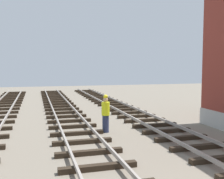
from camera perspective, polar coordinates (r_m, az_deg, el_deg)
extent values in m
cube|color=#2D2319|center=(10.20, 22.43, -13.40)|extent=(2.50, 0.24, 0.18)
cube|color=#2D2319|center=(11.24, 18.06, -11.56)|extent=(2.50, 0.24, 0.18)
cube|color=#2D2319|center=(12.35, 14.49, -9.99)|extent=(2.50, 0.24, 0.18)
cube|color=#2D2319|center=(13.50, 11.54, -8.65)|extent=(2.50, 0.24, 0.18)
cube|color=#2D2319|center=(14.68, 9.08, -7.51)|extent=(2.50, 0.24, 0.18)
cube|color=#2D2319|center=(15.90, 7.00, -6.53)|extent=(2.50, 0.24, 0.18)
cube|color=#2D2319|center=(17.13, 5.23, -5.69)|extent=(2.50, 0.24, 0.18)
cube|color=#2D2319|center=(18.38, 3.70, -4.95)|extent=(2.50, 0.24, 0.18)
cube|color=#2D2319|center=(19.65, 2.36, -4.30)|extent=(2.50, 0.24, 0.18)
cube|color=#2D2319|center=(20.93, 1.20, -3.74)|extent=(2.50, 0.24, 0.18)
cube|color=#2D2319|center=(22.22, 0.16, -3.23)|extent=(2.50, 0.24, 0.18)
cube|color=#2D2319|center=(23.51, -0.75, -2.78)|extent=(2.50, 0.24, 0.18)
cube|color=#2D2319|center=(24.81, -1.57, -2.38)|extent=(2.50, 0.24, 0.18)
cube|color=#2D2319|center=(26.12, -2.31, -2.02)|extent=(2.50, 0.24, 0.18)
cube|color=#2D2319|center=(27.43, -2.98, -1.69)|extent=(2.50, 0.24, 0.18)
cube|color=#2D2319|center=(28.75, -3.59, -1.39)|extent=(2.50, 0.24, 0.18)
cube|color=#2D2319|center=(30.07, -4.14, -1.12)|extent=(2.50, 0.24, 0.18)
cube|color=#2D2319|center=(31.39, -4.65, -0.87)|extent=(2.50, 0.24, 0.18)
cube|color=#2D2319|center=(32.72, -5.11, -0.64)|extent=(2.50, 0.24, 0.18)
cube|color=#2D2319|center=(34.05, -5.54, -0.43)|extent=(2.50, 0.24, 0.18)
cube|color=#2D2319|center=(35.38, -5.94, -0.23)|extent=(2.50, 0.24, 0.18)
cube|color=#2D2319|center=(8.72, -2.92, -16.19)|extent=(2.50, 0.24, 0.18)
cube|color=#2D2319|center=(10.09, -4.87, -13.23)|extent=(2.50, 0.24, 0.18)
cube|color=#2D2319|center=(11.49, -6.32, -10.98)|extent=(2.50, 0.24, 0.18)
cube|color=#2D2319|center=(12.91, -7.43, -9.22)|extent=(2.50, 0.24, 0.18)
cube|color=#2D2319|center=(14.34, -8.32, -7.80)|extent=(2.50, 0.24, 0.18)
cube|color=#2D2319|center=(15.78, -9.04, -6.64)|extent=(2.50, 0.24, 0.18)
cube|color=#2D2319|center=(17.22, -9.64, -5.68)|extent=(2.50, 0.24, 0.18)
cube|color=#2D2319|center=(18.68, -10.14, -4.86)|extent=(2.50, 0.24, 0.18)
cube|color=#2D2319|center=(20.14, -10.57, -4.16)|extent=(2.50, 0.24, 0.18)
cube|color=#2D2319|center=(21.60, -10.94, -3.56)|extent=(2.50, 0.24, 0.18)
cube|color=#2D2319|center=(23.06, -11.26, -3.03)|extent=(2.50, 0.24, 0.18)
cube|color=#2D2319|center=(24.53, -11.54, -2.56)|extent=(2.50, 0.24, 0.18)
cube|color=#2D2319|center=(26.00, -11.80, -2.15)|extent=(2.50, 0.24, 0.18)
cube|color=#2D2319|center=(27.47, -12.02, -1.78)|extent=(2.50, 0.24, 0.18)
cube|color=#2D2319|center=(28.94, -12.22, -1.45)|extent=(2.50, 0.24, 0.18)
cube|color=#2D2319|center=(30.41, -12.40, -1.15)|extent=(2.50, 0.24, 0.18)
cube|color=#2D2319|center=(31.88, -12.57, -0.88)|extent=(2.50, 0.24, 0.18)
cube|color=#2D2319|center=(33.36, -12.72, -0.63)|extent=(2.50, 0.24, 0.18)
cube|color=#2D2319|center=(34.83, -12.86, -0.41)|extent=(2.50, 0.24, 0.18)
cube|color=#2D2319|center=(21.49, -22.35, -3.88)|extent=(2.50, 0.24, 0.18)
cube|color=#2D2319|center=(23.14, -21.89, -3.26)|extent=(2.50, 0.24, 0.18)
cube|color=#2D2319|center=(24.79, -21.49, -2.73)|extent=(2.50, 0.24, 0.18)
cube|color=#2D2319|center=(26.45, -21.14, -2.26)|extent=(2.50, 0.24, 0.18)
cube|color=#2D2319|center=(28.11, -20.83, -1.84)|extent=(2.50, 0.24, 0.18)
cube|color=#2D2319|center=(29.78, -20.56, -1.48)|extent=(2.50, 0.24, 0.18)
cube|color=#2D2319|center=(31.44, -20.32, -1.15)|extent=(2.50, 0.24, 0.18)
cube|color=#2D2319|center=(33.11, -20.10, -0.85)|extent=(2.50, 0.24, 0.18)
cube|color=#2D2319|center=(34.78, -19.90, -0.59)|extent=(2.50, 0.24, 0.18)
cylinder|color=#262D4C|center=(13.29, -1.37, -7.28)|extent=(0.32, 0.32, 0.85)
cylinder|color=yellow|center=(13.15, -1.37, -4.09)|extent=(0.40, 0.40, 0.65)
sphere|color=tan|center=(13.09, -1.38, -2.16)|extent=(0.24, 0.24, 0.24)
sphere|color=yellow|center=(13.07, -1.38, -1.56)|extent=(0.22, 0.22, 0.22)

